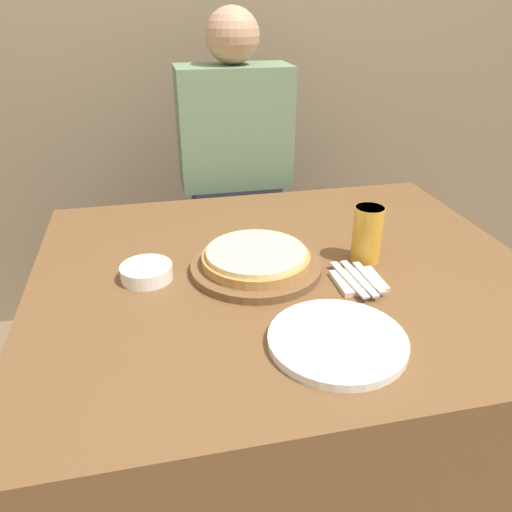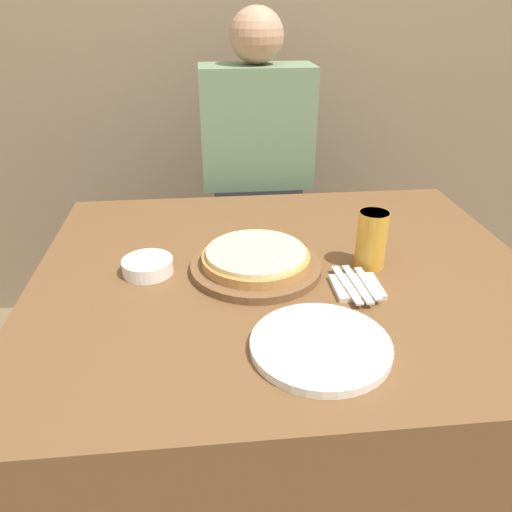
# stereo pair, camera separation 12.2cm
# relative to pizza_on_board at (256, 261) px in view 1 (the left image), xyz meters

# --- Properties ---
(ground_plane) EXTENTS (12.00, 12.00, 0.00)m
(ground_plane) POSITION_rel_pizza_on_board_xyz_m (0.08, -0.01, -0.77)
(ground_plane) COLOR #756047
(back_wall) EXTENTS (6.00, 0.05, 2.60)m
(back_wall) POSITION_rel_pizza_on_board_xyz_m (0.08, 1.10, 0.53)
(back_wall) COLOR #847056
(back_wall) RESTS_ON ground_plane
(dining_table) EXTENTS (1.25, 1.06, 0.74)m
(dining_table) POSITION_rel_pizza_on_board_xyz_m (0.08, -0.01, -0.40)
(dining_table) COLOR brown
(dining_table) RESTS_ON ground_plane
(pizza_on_board) EXTENTS (0.32, 0.32, 0.06)m
(pizza_on_board) POSITION_rel_pizza_on_board_xyz_m (0.00, 0.00, 0.00)
(pizza_on_board) COLOR brown
(pizza_on_board) RESTS_ON dining_table
(beer_glass) EXTENTS (0.07, 0.07, 0.15)m
(beer_glass) POSITION_rel_pizza_on_board_xyz_m (0.29, -0.00, 0.05)
(beer_glass) COLOR gold
(beer_glass) RESTS_ON dining_table
(dinner_plate) EXTENTS (0.27, 0.27, 0.02)m
(dinner_plate) POSITION_rel_pizza_on_board_xyz_m (0.09, -0.33, -0.02)
(dinner_plate) COLOR white
(dinner_plate) RESTS_ON dining_table
(side_bowl) EXTENTS (0.12, 0.12, 0.04)m
(side_bowl) POSITION_rel_pizza_on_board_xyz_m (-0.27, 0.02, -0.01)
(side_bowl) COLOR white
(side_bowl) RESTS_ON dining_table
(napkin_stack) EXTENTS (0.11, 0.11, 0.01)m
(napkin_stack) POSITION_rel_pizza_on_board_xyz_m (0.22, -0.11, -0.02)
(napkin_stack) COLOR beige
(napkin_stack) RESTS_ON dining_table
(fork) EXTENTS (0.03, 0.17, 0.00)m
(fork) POSITION_rel_pizza_on_board_xyz_m (0.20, -0.11, -0.01)
(fork) COLOR silver
(fork) RESTS_ON napkin_stack
(dinner_knife) EXTENTS (0.03, 0.17, 0.00)m
(dinner_knife) POSITION_rel_pizza_on_board_xyz_m (0.22, -0.11, -0.01)
(dinner_knife) COLOR silver
(dinner_knife) RESTS_ON napkin_stack
(spoon) EXTENTS (0.02, 0.15, 0.00)m
(spoon) POSITION_rel_pizza_on_board_xyz_m (0.25, -0.11, -0.01)
(spoon) COLOR silver
(spoon) RESTS_ON napkin_stack
(diner_person) EXTENTS (0.40, 0.20, 1.33)m
(diner_person) POSITION_rel_pizza_on_board_xyz_m (0.08, 0.71, -0.12)
(diner_person) COLOR #33333D
(diner_person) RESTS_ON ground_plane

